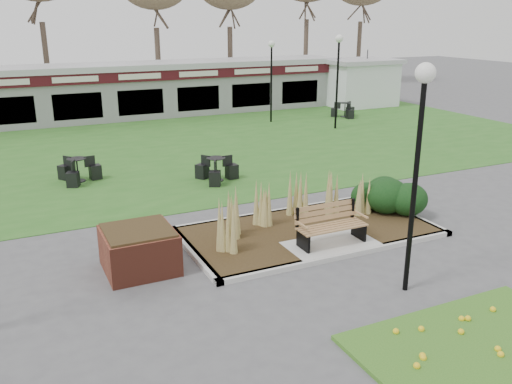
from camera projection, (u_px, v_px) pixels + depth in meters
name	position (u px, v px, depth m)	size (l,w,h in m)	color
ground	(335.00, 251.00, 12.83)	(100.00, 100.00, 0.00)	#515154
lawn	(180.00, 146.00, 23.15)	(34.00, 16.00, 0.02)	#2B651F
flower_bed	(490.00, 352.00, 8.86)	(4.20, 3.00, 0.16)	#346B1E
planting_bed	(348.00, 211.00, 14.40)	(6.75, 3.40, 1.27)	#332514
park_bench	(330.00, 224.00, 12.87)	(1.70, 0.66, 0.93)	#A67F4B
brick_planter	(139.00, 249.00, 11.76)	(1.50, 1.50, 0.95)	brown
food_pavilion	(134.00, 90.00, 29.54)	(24.60, 3.40, 2.90)	gray
service_hut	(359.00, 82.00, 33.35)	(4.40, 3.40, 2.83)	white
lamp_post_near_right	(420.00, 130.00, 10.00)	(0.37, 0.37, 4.52)	black
lamp_post_mid_right	(271.00, 63.00, 27.52)	(0.34, 0.34, 4.15)	black
lamp_post_far_right	(338.00, 61.00, 25.78)	(0.37, 0.37, 4.49)	black
bistro_set_b	(78.00, 174.00, 18.08)	(1.38, 1.49, 0.80)	black
bistro_set_c	(216.00, 173.00, 18.17)	(1.36, 1.50, 0.80)	black
bistro_set_d	(345.00, 112.00, 29.75)	(1.46, 1.33, 0.78)	black
patio_umbrella	(366.00, 82.00, 33.56)	(1.97, 2.01, 2.26)	black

